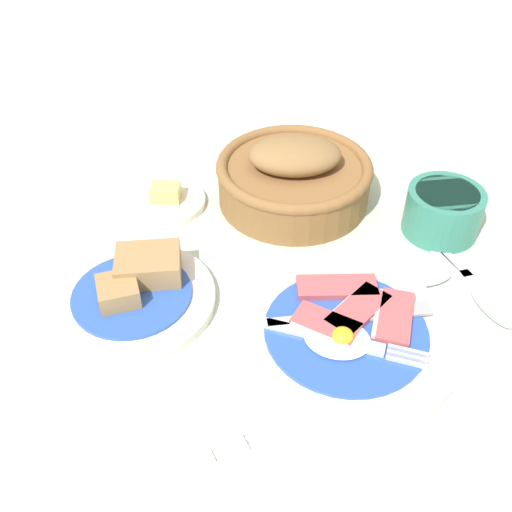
{
  "coord_description": "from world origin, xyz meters",
  "views": [
    {
      "loc": [
        0.1,
        -0.48,
        0.5
      ],
      "look_at": [
        -0.04,
        0.06,
        0.02
      ],
      "focal_mm": 42.0,
      "sensor_mm": 36.0,
      "label": 1
    }
  ],
  "objects": [
    {
      "name": "bread_plate",
      "position": [
        -0.17,
        -0.03,
        0.01
      ],
      "size": [
        0.19,
        0.19,
        0.05
      ],
      "color": "silver",
      "rests_on": "ground_plane"
    },
    {
      "name": "ground_plane",
      "position": [
        0.0,
        0.0,
        0.0
      ],
      "size": [
        3.0,
        3.0,
        0.0
      ],
      "primitive_type": "plane",
      "color": "#B7CCB7"
    },
    {
      "name": "teaspoon_near_cup",
      "position": [
        0.22,
        0.08,
        0.01
      ],
      "size": [
        0.13,
        0.17,
        0.01
      ],
      "rotation": [
        0.0,
        0.0,
        5.34
      ],
      "color": "silver",
      "rests_on": "ground_plane"
    },
    {
      "name": "fork_on_cloth",
      "position": [
        -0.03,
        -0.21,
        0.0
      ],
      "size": [
        0.15,
        0.13,
        0.01
      ],
      "rotation": [
        0.0,
        0.0,
        0.71
      ],
      "color": "silver",
      "rests_on": "ground_plane"
    },
    {
      "name": "sugar_cup",
      "position": [
        0.18,
        0.2,
        0.03
      ],
      "size": [
        0.1,
        0.1,
        0.06
      ],
      "color": "#337F6B",
      "rests_on": "ground_plane"
    },
    {
      "name": "butter_dish",
      "position": [
        -0.2,
        0.16,
        0.01
      ],
      "size": [
        0.11,
        0.11,
        0.03
      ],
      "color": "silver",
      "rests_on": "ground_plane"
    },
    {
      "name": "bread_basket",
      "position": [
        -0.03,
        0.21,
        0.04
      ],
      "size": [
        0.22,
        0.22,
        0.1
      ],
      "color": "brown",
      "rests_on": "ground_plane"
    },
    {
      "name": "teaspoon_stray",
      "position": [
        0.23,
        0.09,
        0.01
      ],
      "size": [
        0.13,
        0.16,
        0.01
      ],
      "rotation": [
        0.0,
        0.0,
        5.37
      ],
      "color": "silver",
      "rests_on": "ground_plane"
    },
    {
      "name": "breakfast_plate",
      "position": [
        0.08,
        -0.03,
        0.01
      ],
      "size": [
        0.25,
        0.25,
        0.03
      ],
      "color": "silver",
      "rests_on": "ground_plane"
    },
    {
      "name": "teaspoon_by_saucer",
      "position": [
        0.19,
        0.1,
        0.01
      ],
      "size": [
        0.18,
        0.11,
        0.01
      ],
      "rotation": [
        0.0,
        0.0,
        3.65
      ],
      "color": "silver",
      "rests_on": "ground_plane"
    }
  ]
}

